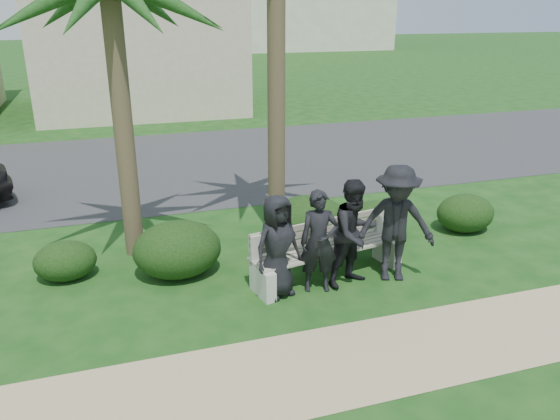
% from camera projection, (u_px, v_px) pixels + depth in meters
% --- Properties ---
extents(ground, '(160.00, 160.00, 0.00)m').
position_uv_depth(ground, '(303.00, 293.00, 8.33)').
color(ground, '#123E11').
rests_on(ground, ground).
extents(footpath, '(30.00, 1.60, 0.01)m').
position_uv_depth(footpath, '(353.00, 361.00, 6.73)').
color(footpath, tan).
rests_on(footpath, ground).
extents(asphalt_street, '(160.00, 8.00, 0.01)m').
position_uv_depth(asphalt_street, '(206.00, 162.00, 15.48)').
color(asphalt_street, '#2D2D30').
rests_on(asphalt_street, ground).
extents(stucco_bldg_right, '(8.40, 8.40, 7.30)m').
position_uv_depth(stucco_bldg_right, '(134.00, 19.00, 22.85)').
color(stucco_bldg_right, '#C5B893').
rests_on(stucco_bldg_right, ground).
extents(park_bench, '(2.64, 1.04, 0.89)m').
position_uv_depth(park_bench, '(328.00, 254.00, 8.70)').
color(park_bench, gray).
rests_on(park_bench, ground).
extents(man_a, '(0.90, 0.73, 1.58)m').
position_uv_depth(man_a, '(277.00, 246.00, 8.03)').
color(man_a, black).
rests_on(man_a, ground).
extents(man_b, '(0.66, 0.51, 1.60)m').
position_uv_depth(man_b, '(319.00, 242.00, 8.17)').
color(man_b, black).
rests_on(man_b, ground).
extents(man_c, '(0.99, 0.87, 1.70)m').
position_uv_depth(man_c, '(354.00, 233.00, 8.35)').
color(man_c, black).
rests_on(man_c, ground).
extents(man_d, '(1.38, 1.07, 1.88)m').
position_uv_depth(man_d, '(396.00, 224.00, 8.47)').
color(man_d, black).
rests_on(man_d, ground).
extents(hedge_a, '(0.97, 0.80, 0.63)m').
position_uv_depth(hedge_a, '(65.00, 260.00, 8.70)').
color(hedge_a, black).
rests_on(hedge_a, ground).
extents(hedge_b, '(1.42, 1.17, 0.92)m').
position_uv_depth(hedge_b, '(177.00, 248.00, 8.78)').
color(hedge_b, black).
rests_on(hedge_b, ground).
extents(hedge_d, '(1.54, 1.27, 1.01)m').
position_uv_depth(hedge_d, '(307.00, 222.00, 9.72)').
color(hedge_d, black).
rests_on(hedge_d, ground).
extents(hedge_e, '(1.17, 0.96, 0.76)m').
position_uv_depth(hedge_e, '(374.00, 220.00, 10.15)').
color(hedge_e, black).
rests_on(hedge_e, ground).
extents(hedge_f, '(1.14, 0.94, 0.74)m').
position_uv_depth(hedge_f, '(465.00, 212.00, 10.59)').
color(hedge_f, black).
rests_on(hedge_f, ground).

